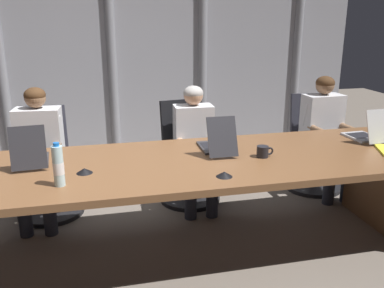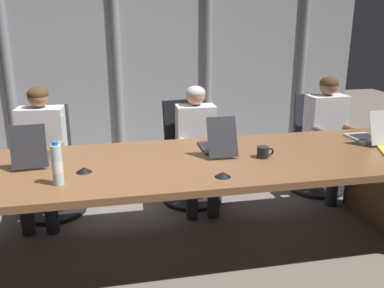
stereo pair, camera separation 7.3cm
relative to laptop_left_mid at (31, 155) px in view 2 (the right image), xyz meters
name	(u,v)px [view 2 (the right image)]	position (x,y,z in m)	size (l,w,h in m)	color
ground_plane	(131,257)	(0.66, -0.17, -0.81)	(13.22, 13.22, 0.00)	#6B6056
conference_table	(127,182)	(0.66, -0.17, -0.19)	(4.78, 1.12, 0.75)	brown
curtain_backdrop	(111,36)	(0.66, 2.47, 0.73)	(6.61, 0.17, 3.08)	#9999A0
laptop_left_mid	(31,155)	(0.00, 0.00, 0.00)	(0.26, 0.41, 0.31)	#2D2D33
laptop_center	(217,144)	(1.38, 0.00, 0.00)	(0.23, 0.45, 0.30)	#2D2D33
laptop_right_mid	(370,135)	(2.72, 0.01, 0.00)	(0.25, 0.40, 0.29)	#BCBCC1
office_chair_left_mid	(50,173)	(0.00, 0.82, -0.45)	(0.60, 0.60, 0.97)	#2D2D38
office_chair_center	(190,163)	(1.33, 0.82, -0.45)	(0.60, 0.61, 0.98)	black
office_chair_right_mid	(317,154)	(2.70, 0.82, -0.44)	(0.60, 0.61, 0.98)	#2D2D38
person_left_mid	(41,147)	(-0.04, 0.66, -0.14)	(0.43, 0.57, 1.19)	silver
person_center	(197,140)	(1.36, 0.65, -0.16)	(0.39, 0.56, 1.15)	silver
person_right_mid	(330,130)	(2.73, 0.66, -0.13)	(0.42, 0.56, 1.20)	silver
water_bottle_secondary	(57,165)	(0.23, -0.45, 0.07)	(0.07, 0.07, 0.28)	silver
coffee_mug_near	(263,152)	(1.67, -0.22, -0.02)	(0.13, 0.09, 0.09)	black
conference_mic_middle	(84,170)	(0.37, -0.26, -0.04)	(0.11, 0.11, 0.04)	black
conference_mic_right_side	(223,174)	(1.27, -0.54, -0.04)	(0.11, 0.11, 0.04)	black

